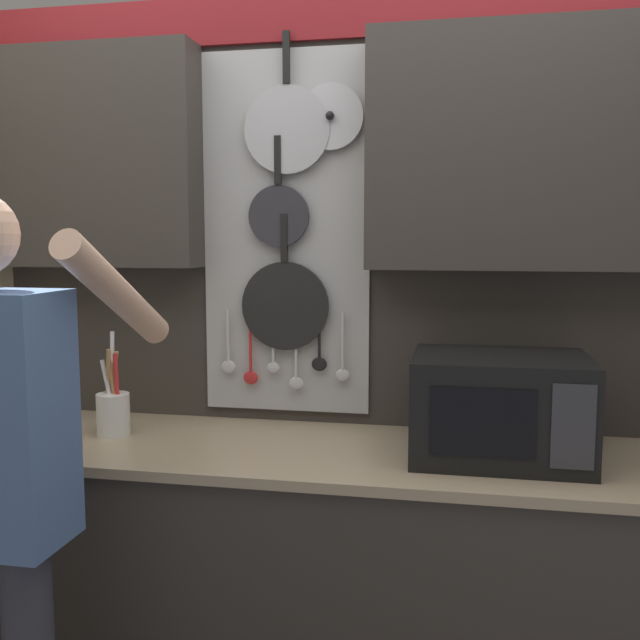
# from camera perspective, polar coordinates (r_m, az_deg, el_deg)

# --- Properties ---
(base_cabinet_counter) EXTENTS (2.46, 0.62, 0.91)m
(base_cabinet_counter) POSITION_cam_1_polar(r_m,az_deg,el_deg) (2.36, 0.50, -20.88)
(base_cabinet_counter) COLOR #38332D
(base_cabinet_counter) RESTS_ON ground_plane
(back_wall_unit) EXTENTS (3.03, 0.20, 2.33)m
(back_wall_unit) POSITION_cam_1_polar(r_m,az_deg,el_deg) (2.36, 2.23, 4.75)
(back_wall_unit) COLOR #38332D
(back_wall_unit) RESTS_ON ground_plane
(microwave) EXTENTS (0.50, 0.39, 0.30)m
(microwave) POSITION_cam_1_polar(r_m,az_deg,el_deg) (2.13, 14.18, -6.74)
(microwave) COLOR black
(microwave) RESTS_ON base_cabinet_counter
(utensil_crock) EXTENTS (0.11, 0.11, 0.33)m
(utensil_crock) POSITION_cam_1_polar(r_m,az_deg,el_deg) (2.40, -16.23, -6.92)
(utensil_crock) COLOR white
(utensil_crock) RESTS_ON base_cabinet_counter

